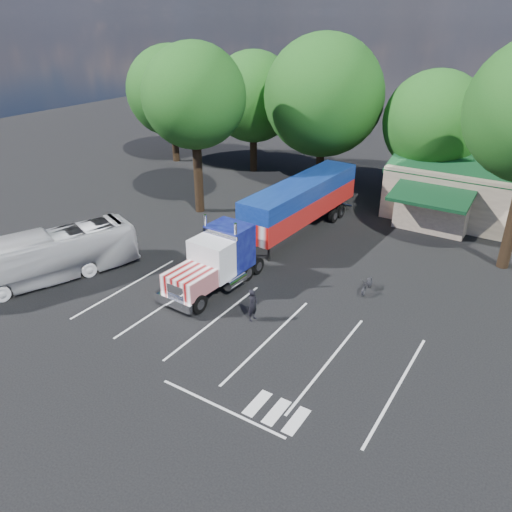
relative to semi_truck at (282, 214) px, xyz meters
The scene contains 11 objects.
ground 4.81m from the semi_truck, 65.49° to the right, with size 120.00×120.00×0.00m, color black.
tree_row_a 24.37m from the semi_truck, 147.99° to the left, with size 9.00×9.00×11.68m.
tree_row_b 18.57m from the semi_truck, 128.87° to the left, with size 8.40×8.40×11.35m.
tree_row_c 14.01m from the semi_truck, 104.72° to the left, with size 10.00×10.00×13.05m.
tree_row_d 15.43m from the semi_truck, 67.15° to the left, with size 8.00×8.00×10.60m.
tree_near_left 11.12m from the semi_truck, 166.16° to the left, with size 7.60×7.60×12.65m.
semi_truck is the anchor object (origin of this frame).
woman 9.50m from the semi_truck, 69.08° to the right, with size 0.64×0.42×1.74m, color black.
bicycle 8.00m from the semi_truck, 21.42° to the right, with size 0.62×1.78×0.94m, color black.
tour_bus 14.85m from the semi_truck, 128.27° to the right, with size 2.47×10.57×2.94m, color silver.
silver_sedan 12.85m from the semi_truck, 52.85° to the left, with size 1.32×3.78×1.25m, color #AFB2B7.
Camera 1 is at (13.43, -23.15, 14.30)m, focal length 35.00 mm.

